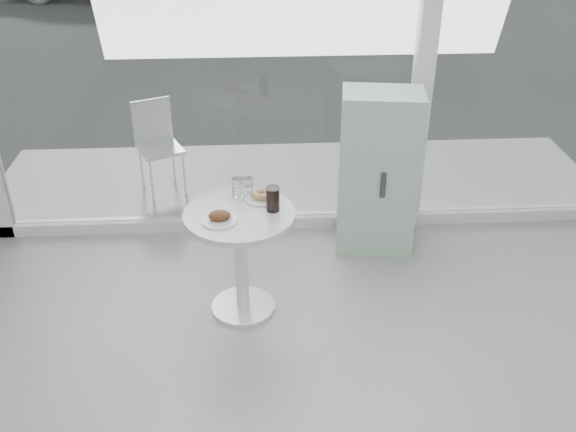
{
  "coord_description": "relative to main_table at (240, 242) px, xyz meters",
  "views": [
    {
      "loc": [
        -0.4,
        -1.65,
        2.8
      ],
      "look_at": [
        -0.2,
        1.7,
        0.85
      ],
      "focal_mm": 40.0,
      "sensor_mm": 36.0,
      "label": 1
    }
  ],
  "objects": [
    {
      "name": "water_tumbler_b",
      "position": [
        0.05,
        0.24,
        0.27
      ],
      "size": [
        0.08,
        0.08,
        0.12
      ],
      "color": "white",
      "rests_on": "main_table"
    },
    {
      "name": "storefront",
      "position": [
        0.57,
        1.1,
        1.16
      ],
      "size": [
        5.0,
        0.14,
        3.0
      ],
      "color": "white",
      "rests_on": "ground"
    },
    {
      "name": "room_shell",
      "position": [
        0.5,
        -2.46,
        1.36
      ],
      "size": [
        6.0,
        6.0,
        6.0
      ],
      "color": "silver",
      "rests_on": "ground"
    },
    {
      "name": "main_table",
      "position": [
        0.0,
        0.0,
        0.0
      ],
      "size": [
        0.72,
        0.72,
        0.77
      ],
      "color": "white",
      "rests_on": "ground"
    },
    {
      "name": "plate_fritter",
      "position": [
        -0.12,
        -0.1,
        0.25
      ],
      "size": [
        0.23,
        0.23,
        0.07
      ],
      "color": "white",
      "rests_on": "main_table"
    },
    {
      "name": "patio_deck",
      "position": [
        0.5,
        1.9,
        -0.53
      ],
      "size": [
        5.6,
        1.6,
        0.05
      ],
      "primitive_type": "cube",
      "color": "silver",
      "rests_on": "ground"
    },
    {
      "name": "plate_donut",
      "position": [
        0.15,
        0.18,
        0.24
      ],
      "size": [
        0.24,
        0.24,
        0.06
      ],
      "color": "white",
      "rests_on": "main_table"
    },
    {
      "name": "cola_glass",
      "position": [
        0.22,
        0.02,
        0.3
      ],
      "size": [
        0.09,
        0.09,
        0.17
      ],
      "color": "white",
      "rests_on": "main_table"
    },
    {
      "name": "water_tumbler_a",
      "position": [
        -0.01,
        0.22,
        0.28
      ],
      "size": [
        0.08,
        0.08,
        0.13
      ],
      "color": "white",
      "rests_on": "main_table"
    },
    {
      "name": "mint_cabinet",
      "position": [
        1.04,
        0.78,
        0.09
      ],
      "size": [
        0.64,
        0.47,
        1.28
      ],
      "rotation": [
        0.0,
        0.0,
        -0.14
      ],
      "color": "#90B8A2",
      "rests_on": "ground"
    },
    {
      "name": "patio_chair",
      "position": [
        -0.75,
        1.78,
        -0.03
      ],
      "size": [
        0.47,
        0.47,
        0.82
      ],
      "rotation": [
        0.0,
        0.0,
        0.43
      ],
      "color": "white",
      "rests_on": "patio_deck"
    }
  ]
}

